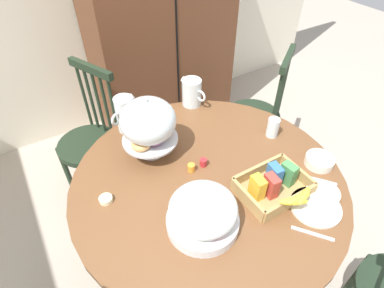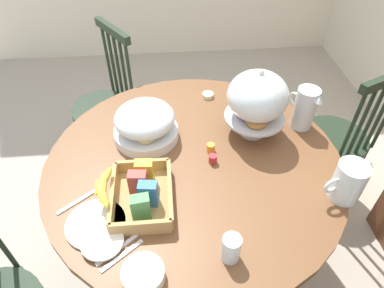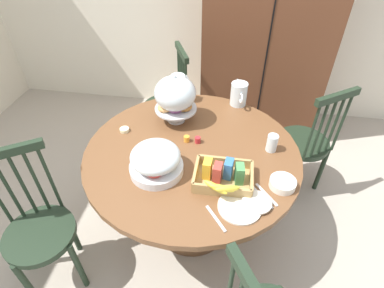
{
  "view_description": "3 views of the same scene",
  "coord_description": "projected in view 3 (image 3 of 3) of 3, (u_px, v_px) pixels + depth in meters",
  "views": [
    {
      "loc": [
        -0.6,
        -0.7,
        1.86
      ],
      "look_at": [
        -0.02,
        0.26,
        0.84
      ],
      "focal_mm": 28.97,
      "sensor_mm": 36.0,
      "label": 1
    },
    {
      "loc": [
        1.02,
        0.01,
        1.81
      ],
      "look_at": [
        -0.12,
        0.11,
        0.74
      ],
      "focal_mm": 31.59,
      "sensor_mm": 36.0,
      "label": 2
    },
    {
      "loc": [
        0.2,
        -1.26,
        1.96
      ],
      "look_at": [
        -0.02,
        0.11,
        0.79
      ],
      "focal_mm": 28.45,
      "sensor_mm": 36.0,
      "label": 3
    }
  ],
  "objects": [
    {
      "name": "fruit_platter_covered",
      "position": [
        156.0,
        160.0,
        1.66
      ],
      "size": [
        0.3,
        0.3,
        0.18
      ],
      "color": "silver",
      "rests_on": "dining_table"
    },
    {
      "name": "china_plate_large",
      "position": [
        240.0,
        207.0,
        1.51
      ],
      "size": [
        0.22,
        0.22,
        0.01
      ],
      "primitive_type": "cylinder",
      "color": "white",
      "rests_on": "dining_table"
    },
    {
      "name": "drinking_glass",
      "position": [
        272.0,
        143.0,
        1.82
      ],
      "size": [
        0.06,
        0.06,
        0.11
      ],
      "primitive_type": "cylinder",
      "color": "silver",
      "rests_on": "dining_table"
    },
    {
      "name": "wooden_armoire",
      "position": [
        267.0,
        33.0,
        2.69
      ],
      "size": [
        1.18,
        0.6,
        1.96
      ],
      "color": "brown",
      "rests_on": "ground_plane"
    },
    {
      "name": "jam_jar_strawberry",
      "position": [
        198.0,
        140.0,
        1.89
      ],
      "size": [
        0.04,
        0.04,
        0.04
      ],
      "primitive_type": "cylinder",
      "color": "#B7282D",
      "rests_on": "dining_table"
    },
    {
      "name": "milk_pitcher",
      "position": [
        178.0,
        90.0,
        2.22
      ],
      "size": [
        0.18,
        0.1,
        0.21
      ],
      "color": "silver",
      "rests_on": "dining_table"
    },
    {
      "name": "butter_dish",
      "position": [
        124.0,
        130.0,
        1.99
      ],
      "size": [
        0.06,
        0.06,
        0.02
      ],
      "primitive_type": "cylinder",
      "color": "beige",
      "rests_on": "dining_table"
    },
    {
      "name": "china_plate_small",
      "position": [
        257.0,
        202.0,
        1.52
      ],
      "size": [
        0.15,
        0.15,
        0.01
      ],
      "primitive_type": "cylinder",
      "color": "white",
      "rests_on": "china_plate_large"
    },
    {
      "name": "windsor_chair_far_side",
      "position": [
        305.0,
        144.0,
        2.34
      ],
      "size": [
        0.46,
        0.46,
        0.97
      ],
      "color": "#1E2D1E",
      "rests_on": "ground_plane"
    },
    {
      "name": "table_knife",
      "position": [
        262.0,
        197.0,
        1.57
      ],
      "size": [
        0.12,
        0.14,
        0.01
      ],
      "primitive_type": "cube",
      "rotation": [
        0.0,
        0.0,
        5.37
      ],
      "color": "silver",
      "rests_on": "dining_table"
    },
    {
      "name": "pastry_stand_with_dome",
      "position": [
        175.0,
        95.0,
        1.97
      ],
      "size": [
        0.28,
        0.28,
        0.34
      ],
      "color": "silver",
      "rests_on": "dining_table"
    },
    {
      "name": "ground_plane",
      "position": [
        192.0,
        236.0,
        2.24
      ],
      "size": [
        10.0,
        10.0,
        0.0
      ],
      "primitive_type": "plane",
      "color": "#A89E8E"
    },
    {
      "name": "orange_juice_pitcher",
      "position": [
        239.0,
        95.0,
        2.2
      ],
      "size": [
        0.12,
        0.2,
        0.17
      ],
      "color": "silver",
      "rests_on": "dining_table"
    },
    {
      "name": "soup_spoon",
      "position": [
        216.0,
        218.0,
        1.46
      ],
      "size": [
        0.12,
        0.14,
        0.01
      ],
      "primitive_type": "cube",
      "rotation": [
        0.0,
        0.0,
        5.37
      ],
      "color": "silver",
      "rests_on": "dining_table"
    },
    {
      "name": "windsor_chair_by_cabinet",
      "position": [
        39.0,
        231.0,
        1.75
      ],
      "size": [
        0.46,
        0.46,
        0.97
      ],
      "color": "#1E2D1E",
      "rests_on": "ground_plane"
    },
    {
      "name": "dinner_fork",
      "position": [
        266.0,
        195.0,
        1.58
      ],
      "size": [
        0.12,
        0.14,
        0.01
      ],
      "primitive_type": "cube",
      "rotation": [
        0.0,
        0.0,
        5.37
      ],
      "color": "silver",
      "rests_on": "dining_table"
    },
    {
      "name": "windsor_chair_near_window",
      "position": [
        168.0,
        106.0,
        2.75
      ],
      "size": [
        0.44,
        0.44,
        0.97
      ],
      "color": "#1E2D1E",
      "rests_on": "ground_plane"
    },
    {
      "name": "cereal_bowl",
      "position": [
        283.0,
        183.0,
        1.61
      ],
      "size": [
        0.14,
        0.14,
        0.04
      ],
      "primitive_type": "cylinder",
      "color": "white",
      "rests_on": "dining_table"
    },
    {
      "name": "cereal_basket",
      "position": [
        223.0,
        176.0,
        1.62
      ],
      "size": [
        0.32,
        0.3,
        0.12
      ],
      "color": "tan",
      "rests_on": "dining_table"
    },
    {
      "name": "dining_table",
      "position": [
        192.0,
        172.0,
        1.97
      ],
      "size": [
        1.31,
        1.31,
        0.74
      ],
      "color": "brown",
      "rests_on": "ground_plane"
    },
    {
      "name": "jam_jar_apricot",
      "position": [
        187.0,
        139.0,
        1.9
      ],
      "size": [
        0.04,
        0.04,
        0.04
      ],
      "primitive_type": "cylinder",
      "color": "orange",
      "rests_on": "dining_table"
    }
  ]
}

